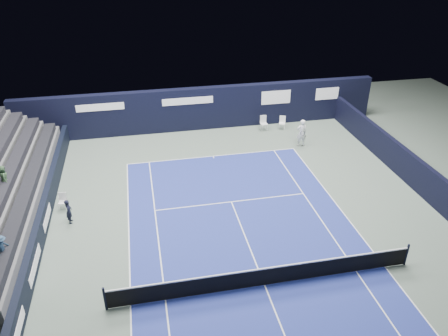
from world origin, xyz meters
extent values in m
plane|color=#556458|center=(0.00, 2.00, 0.00)|extent=(48.00, 48.00, 0.00)
cube|color=navy|center=(0.00, 0.00, 0.00)|extent=(10.97, 23.77, 0.01)
cube|color=black|center=(10.50, 6.00, 0.90)|extent=(0.30, 22.00, 1.80)
cube|color=silver|center=(4.38, 15.21, 0.50)|extent=(0.50, 0.48, 0.05)
cube|color=silver|center=(4.36, 15.42, 0.80)|extent=(0.48, 0.06, 0.57)
cylinder|color=silver|center=(4.57, 15.41, 0.25)|extent=(0.03, 0.03, 0.50)
cylinder|color=silver|center=(4.16, 15.39, 0.25)|extent=(0.03, 0.03, 0.50)
cylinder|color=silver|center=(4.59, 15.03, 0.25)|extent=(0.03, 0.03, 0.50)
cylinder|color=silver|center=(4.18, 15.00, 0.25)|extent=(0.03, 0.03, 0.50)
cube|color=white|center=(4.36, 15.45, 0.89)|extent=(0.39, 0.11, 0.36)
cube|color=white|center=(5.73, 15.12, 0.46)|extent=(0.56, 0.55, 0.04)
cube|color=white|center=(5.81, 15.31, 0.73)|extent=(0.41, 0.20, 0.52)
cylinder|color=white|center=(5.97, 15.21, 0.23)|extent=(0.02, 0.02, 0.46)
cylinder|color=white|center=(5.63, 15.36, 0.23)|extent=(0.02, 0.02, 0.46)
cylinder|color=white|center=(5.83, 14.89, 0.23)|extent=(0.02, 0.02, 0.46)
cylinder|color=white|center=(5.49, 15.03, 0.23)|extent=(0.02, 0.02, 0.46)
cube|color=white|center=(-8.80, 7.51, 0.43)|extent=(0.44, 0.43, 0.04)
cube|color=white|center=(-8.78, 7.70, 0.68)|extent=(0.41, 0.07, 0.49)
cylinder|color=white|center=(-8.61, 7.66, 0.21)|extent=(0.02, 0.02, 0.43)
cylinder|color=white|center=(-8.96, 7.69, 0.21)|extent=(0.02, 0.02, 0.43)
cylinder|color=white|center=(-8.64, 7.33, 0.21)|extent=(0.02, 0.02, 0.43)
cylinder|color=white|center=(-8.99, 7.37, 0.21)|extent=(0.02, 0.02, 0.43)
imported|color=black|center=(-8.32, 6.24, 0.66)|extent=(0.33, 0.49, 1.32)
cube|color=white|center=(0.00, 11.88, 0.01)|extent=(10.97, 0.06, 0.00)
cube|color=white|center=(5.49, 0.00, 0.01)|extent=(0.06, 23.77, 0.00)
cube|color=white|center=(-5.49, 0.00, 0.01)|extent=(0.06, 23.77, 0.00)
cube|color=white|center=(4.12, 0.00, 0.01)|extent=(0.06, 23.77, 0.00)
cube|color=white|center=(-4.12, 0.00, 0.01)|extent=(0.06, 23.77, 0.00)
cube|color=white|center=(0.00, 6.40, 0.01)|extent=(8.23, 0.06, 0.00)
cube|color=white|center=(0.00, 0.00, 0.01)|extent=(0.06, 12.80, 0.00)
cube|color=white|center=(0.00, 11.73, 0.01)|extent=(0.06, 0.30, 0.00)
cylinder|color=black|center=(6.40, 0.00, 0.55)|extent=(0.10, 0.10, 1.10)
cylinder|color=black|center=(-6.40, 0.00, 0.55)|extent=(0.10, 0.10, 1.10)
cube|color=black|center=(0.00, 0.00, 0.46)|extent=(12.80, 0.03, 0.86)
cube|color=white|center=(0.00, 0.00, 0.91)|extent=(12.80, 0.05, 0.06)
cube|color=black|center=(0.00, 16.50, 1.55)|extent=(26.00, 0.60, 3.10)
cube|color=silver|center=(-7.00, 16.18, 2.30)|extent=(3.20, 0.02, 0.50)
cube|color=silver|center=(-1.00, 16.18, 2.30)|extent=(3.60, 0.02, 0.50)
cube|color=silver|center=(5.50, 16.18, 2.10)|extent=(2.20, 0.02, 1.00)
cube|color=silver|center=(9.50, 16.18, 2.10)|extent=(1.80, 0.02, 0.90)
cube|color=black|center=(-9.50, 6.00, 0.60)|extent=(0.30, 22.00, 1.20)
cube|color=silver|center=(-9.33, -1.00, 0.60)|extent=(0.02, 2.00, 0.45)
cube|color=silver|center=(-9.33, 2.50, 0.60)|extent=(0.02, 2.40, 0.45)
cube|color=silver|center=(-9.33, 6.00, 0.60)|extent=(0.02, 2.00, 0.45)
cube|color=#4B4B4D|center=(-10.10, 7.00, 0.82)|extent=(0.90, 16.00, 1.65)
cube|color=#4C4C4F|center=(-11.00, 7.00, 1.05)|extent=(0.90, 16.00, 2.10)
cube|color=black|center=(-10.10, 7.00, 1.85)|extent=(0.63, 15.20, 0.40)
cube|color=black|center=(-11.00, 7.00, 2.30)|extent=(0.63, 15.20, 0.40)
imported|color=navy|center=(-10.10, 1.84, 2.19)|extent=(0.60, 0.78, 1.07)
imported|color=#2A4429|center=(-11.00, 6.71, 2.68)|extent=(0.52, 0.65, 1.16)
imported|color=white|center=(6.13, 12.29, 0.94)|extent=(0.69, 0.46, 1.87)
cylinder|color=black|center=(5.98, 11.99, 1.05)|extent=(0.03, 0.29, 0.13)
torus|color=black|center=(5.98, 11.74, 1.15)|extent=(0.30, 0.13, 0.29)
camera|label=1|loc=(-4.38, -12.87, 13.06)|focal=35.00mm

